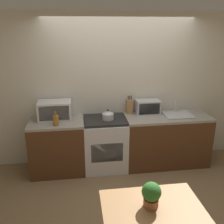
{
  "coord_description": "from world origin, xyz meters",
  "views": [
    {
      "loc": [
        -0.7,
        -3.15,
        2.35
      ],
      "look_at": [
        -0.18,
        0.6,
        1.05
      ],
      "focal_mm": 40.0,
      "sensor_mm": 36.0,
      "label": 1
    }
  ],
  "objects_px": {
    "toaster_oven": "(148,107)",
    "dining_table": "(151,215)",
    "microwave": "(55,110)",
    "stove_range": "(105,144)",
    "kettle": "(108,115)",
    "bottle": "(56,120)"
  },
  "relations": [
    {
      "from": "stove_range",
      "to": "kettle",
      "type": "distance_m",
      "value": 0.53
    },
    {
      "from": "kettle",
      "to": "microwave",
      "type": "distance_m",
      "value": 0.88
    },
    {
      "from": "stove_range",
      "to": "toaster_oven",
      "type": "relative_size",
      "value": 2.19
    },
    {
      "from": "kettle",
      "to": "bottle",
      "type": "distance_m",
      "value": 0.84
    },
    {
      "from": "stove_range",
      "to": "kettle",
      "type": "bearing_deg",
      "value": -23.92
    },
    {
      "from": "kettle",
      "to": "bottle",
      "type": "height_order",
      "value": "bottle"
    },
    {
      "from": "bottle",
      "to": "toaster_oven",
      "type": "height_order",
      "value": "toaster_oven"
    },
    {
      "from": "bottle",
      "to": "stove_range",
      "type": "bearing_deg",
      "value": 12.46
    },
    {
      "from": "microwave",
      "to": "toaster_oven",
      "type": "distance_m",
      "value": 1.58
    },
    {
      "from": "microwave",
      "to": "stove_range",
      "type": "bearing_deg",
      "value": -8.53
    },
    {
      "from": "dining_table",
      "to": "kettle",
      "type": "bearing_deg",
      "value": 95.05
    },
    {
      "from": "kettle",
      "to": "bottle",
      "type": "xyz_separation_m",
      "value": [
        -0.83,
        -0.15,
        0.01
      ]
    },
    {
      "from": "toaster_oven",
      "to": "dining_table",
      "type": "bearing_deg",
      "value": -104.24
    },
    {
      "from": "stove_range",
      "to": "bottle",
      "type": "bearing_deg",
      "value": -167.54
    },
    {
      "from": "microwave",
      "to": "toaster_oven",
      "type": "xyz_separation_m",
      "value": [
        1.58,
        0.05,
        -0.03
      ]
    },
    {
      "from": "stove_range",
      "to": "dining_table",
      "type": "xyz_separation_m",
      "value": [
        0.22,
        -1.99,
        0.2
      ]
    },
    {
      "from": "dining_table",
      "to": "toaster_oven",
      "type": "bearing_deg",
      "value": 75.76
    },
    {
      "from": "stove_range",
      "to": "bottle",
      "type": "height_order",
      "value": "bottle"
    },
    {
      "from": "toaster_oven",
      "to": "stove_range",
      "type": "bearing_deg",
      "value": -167.78
    },
    {
      "from": "toaster_oven",
      "to": "dining_table",
      "type": "height_order",
      "value": "toaster_oven"
    },
    {
      "from": "microwave",
      "to": "toaster_oven",
      "type": "relative_size",
      "value": 1.31
    },
    {
      "from": "microwave",
      "to": "bottle",
      "type": "relative_size",
      "value": 2.46
    }
  ]
}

